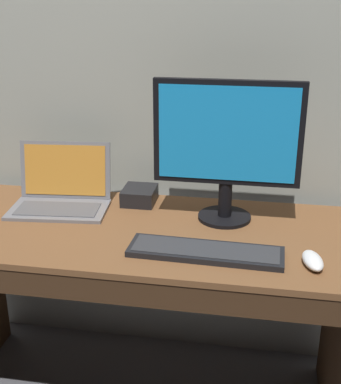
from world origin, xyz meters
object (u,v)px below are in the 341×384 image
at_px(external_monitor, 227,144).
at_px(external_drive_box, 139,195).
at_px(laptop_space_gray, 61,192).
at_px(wired_keyboard, 206,252).
at_px(computer_mouse, 313,261).

distance_m(external_monitor, external_drive_box, 0.43).
bearing_deg(external_monitor, laptop_space_gray, 177.73).
xyz_separation_m(external_monitor, external_drive_box, (-0.33, 0.11, -0.25)).
bearing_deg(wired_keyboard, external_drive_box, 128.11).
distance_m(computer_mouse, external_drive_box, 0.73).
distance_m(external_monitor, computer_mouse, 0.48).
bearing_deg(computer_mouse, external_drive_box, 136.61).
relative_size(external_monitor, external_drive_box, 3.60).
distance_m(laptop_space_gray, wired_keyboard, 0.65).
bearing_deg(laptop_space_gray, computer_mouse, -19.05).
height_order(wired_keyboard, computer_mouse, computer_mouse).
height_order(computer_mouse, external_drive_box, external_drive_box).
xyz_separation_m(laptop_space_gray, wired_keyboard, (0.58, -0.29, -0.05)).
xyz_separation_m(external_monitor, wired_keyboard, (-0.04, -0.27, -0.27)).
distance_m(wired_keyboard, computer_mouse, 0.32).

